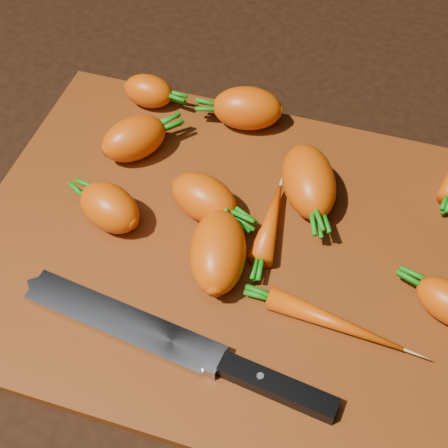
# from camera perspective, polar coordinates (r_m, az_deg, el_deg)

# --- Properties ---
(ground) EXTENTS (2.00, 2.00, 0.01)m
(ground) POSITION_cam_1_polar(r_m,az_deg,el_deg) (0.64, -0.27, -2.59)
(ground) COLOR black
(cutting_board) EXTENTS (0.50, 0.40, 0.01)m
(cutting_board) POSITION_cam_1_polar(r_m,az_deg,el_deg) (0.63, -0.27, -2.02)
(cutting_board) COLOR #7D350E
(cutting_board) RESTS_ON ground
(carrot_0) EXTENTS (0.08, 0.09, 0.05)m
(carrot_0) POSITION_cam_1_polar(r_m,az_deg,el_deg) (0.69, -8.22, 7.75)
(carrot_0) COLOR #D64D09
(carrot_0) RESTS_ON cutting_board
(carrot_1) EXTENTS (0.08, 0.07, 0.05)m
(carrot_1) POSITION_cam_1_polar(r_m,az_deg,el_deg) (0.63, -10.43, 1.48)
(carrot_1) COLOR #D64D09
(carrot_1) RESTS_ON cutting_board
(carrot_2) EXTENTS (0.09, 0.11, 0.05)m
(carrot_2) POSITION_cam_1_polar(r_m,az_deg,el_deg) (0.64, 7.74, 3.91)
(carrot_2) COLOR #D64D09
(carrot_2) RESTS_ON cutting_board
(carrot_3) EXTENTS (0.07, 0.10, 0.05)m
(carrot_3) POSITION_cam_1_polar(r_m,az_deg,el_deg) (0.58, -0.56, -2.55)
(carrot_3) COLOR #D64D09
(carrot_3) RESTS_ON cutting_board
(carrot_4) EXTENTS (0.09, 0.06, 0.05)m
(carrot_4) POSITION_cam_1_polar(r_m,az_deg,el_deg) (0.72, 2.14, 10.52)
(carrot_4) COLOR #D64D09
(carrot_4) RESTS_ON cutting_board
(carrot_5) EXTENTS (0.06, 0.04, 0.04)m
(carrot_5) POSITION_cam_1_polar(r_m,az_deg,el_deg) (0.75, -6.92, 11.97)
(carrot_5) COLOR #D64D09
(carrot_5) RESTS_ON cutting_board
(carrot_8) EXTENTS (0.13, 0.04, 0.02)m
(carrot_8) POSITION_cam_1_polar(r_m,az_deg,el_deg) (0.57, 10.08, -8.86)
(carrot_8) COLOR #D64D09
(carrot_8) RESTS_ON cutting_board
(carrot_9) EXTENTS (0.03, 0.10, 0.03)m
(carrot_9) POSITION_cam_1_polar(r_m,az_deg,el_deg) (0.62, 4.27, 0.19)
(carrot_9) COLOR #D64D09
(carrot_9) RESTS_ON cutting_board
(carrot_10) EXTENTS (0.08, 0.07, 0.05)m
(carrot_10) POSITION_cam_1_polar(r_m,az_deg,el_deg) (0.63, -1.86, 2.38)
(carrot_10) COLOR #D64D09
(carrot_10) RESTS_ON cutting_board
(knife) EXTENTS (0.30, 0.06, 0.02)m
(knife) POSITION_cam_1_polar(r_m,az_deg,el_deg) (0.57, -8.08, -9.28)
(knife) COLOR gray
(knife) RESTS_ON cutting_board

